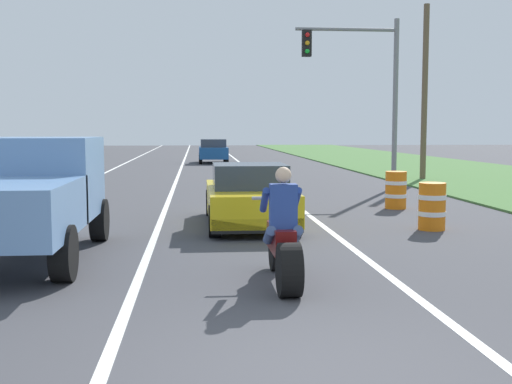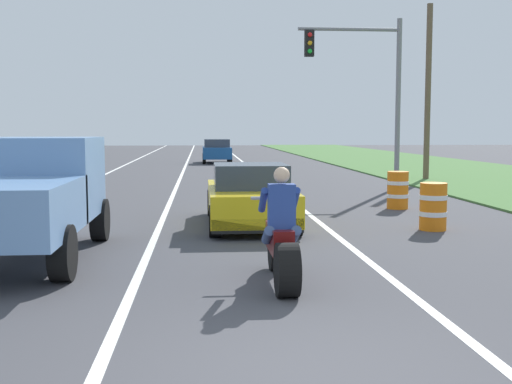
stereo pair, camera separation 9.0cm
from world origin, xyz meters
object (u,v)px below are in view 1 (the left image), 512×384
at_px(motorcycle_with_rider, 283,243).
at_px(sports_car_yellow, 249,197).
at_px(pickup_truck_left_lane_light_blue, 28,192).
at_px(construction_barrel_nearest, 432,206).
at_px(distant_car_far_ahead, 213,151).
at_px(traffic_light_mast_near, 366,78).
at_px(construction_barrel_mid, 396,190).

bearing_deg(motorcycle_with_rider, sports_car_yellow, 90.11).
relative_size(pickup_truck_left_lane_light_blue, construction_barrel_nearest, 4.80).
distance_m(motorcycle_with_rider, construction_barrel_nearest, 5.94).
bearing_deg(sports_car_yellow, pickup_truck_left_lane_light_blue, -138.27).
distance_m(motorcycle_with_rider, distant_car_far_ahead, 32.25).
height_order(motorcycle_with_rider, distant_car_far_ahead, motorcycle_with_rider).
xyz_separation_m(motorcycle_with_rider, traffic_light_mast_near, (4.84, 14.09, 3.34)).
relative_size(pickup_truck_left_lane_light_blue, construction_barrel_mid, 4.80).
height_order(sports_car_yellow, construction_barrel_nearest, sports_car_yellow).
xyz_separation_m(sports_car_yellow, pickup_truck_left_lane_light_blue, (-3.87, -3.46, 0.48)).
xyz_separation_m(sports_car_yellow, traffic_light_mast_near, (4.85, 8.51, 3.30)).
xyz_separation_m(motorcycle_with_rider, construction_barrel_mid, (4.15, 8.22, -0.09)).
xyz_separation_m(sports_car_yellow, construction_barrel_mid, (4.16, 2.64, -0.13)).
relative_size(motorcycle_with_rider, construction_barrel_mid, 2.21).
xyz_separation_m(traffic_light_mast_near, construction_barrel_nearest, (-1.05, -9.52, -3.43)).
relative_size(motorcycle_with_rider, traffic_light_mast_near, 0.37).
distance_m(pickup_truck_left_lane_light_blue, construction_barrel_mid, 10.11).
height_order(sports_car_yellow, construction_barrel_mid, sports_car_yellow).
xyz_separation_m(pickup_truck_left_lane_light_blue, distant_car_far_ahead, (3.78, 30.12, -0.33)).
relative_size(construction_barrel_nearest, distant_car_far_ahead, 0.25).
bearing_deg(motorcycle_with_rider, distant_car_far_ahead, 90.18).
height_order(motorcycle_with_rider, traffic_light_mast_near, traffic_light_mast_near).
height_order(sports_car_yellow, pickup_truck_left_lane_light_blue, pickup_truck_left_lane_light_blue).
bearing_deg(traffic_light_mast_near, sports_car_yellow, -119.67).
xyz_separation_m(pickup_truck_left_lane_light_blue, construction_barrel_nearest, (7.67, 2.45, -0.60)).
relative_size(sports_car_yellow, traffic_light_mast_near, 0.72).
xyz_separation_m(pickup_truck_left_lane_light_blue, construction_barrel_mid, (8.04, 6.10, -0.60)).
relative_size(pickup_truck_left_lane_light_blue, traffic_light_mast_near, 0.80).
relative_size(traffic_light_mast_near, construction_barrel_mid, 6.00).
distance_m(motorcycle_with_rider, pickup_truck_left_lane_light_blue, 4.46).
height_order(construction_barrel_nearest, distant_car_far_ahead, distant_car_far_ahead).
distance_m(sports_car_yellow, construction_barrel_nearest, 3.93).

